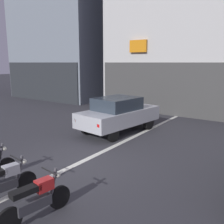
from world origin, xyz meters
The scene contains 6 objects.
ground_plane centered at (0.00, 0.00, 0.00)m, with size 120.00×120.00×0.00m, color #333338.
lane_centre_line centered at (0.00, 6.00, 0.00)m, with size 0.20×18.00×0.01m, color silver.
building_corner_left centered at (-11.86, 12.56, 7.28)m, with size 8.88×8.23×14.60m.
car_silver_crossing_near centered at (-0.98, 4.00, 0.89)m, with size 2.28×4.29×1.64m.
motorcycle_silver_row_left_mid centered at (0.05, -2.43, 0.46)m, with size 0.55×1.66×0.98m.
motorcycle_red_row_centre centered at (1.28, -2.47, 0.46)m, with size 0.55×1.66×0.98m.
Camera 1 is at (5.21, -5.38, 3.20)m, focal length 39.83 mm.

